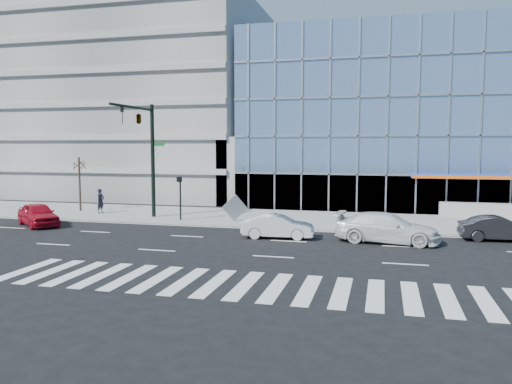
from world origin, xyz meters
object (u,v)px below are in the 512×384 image
(white_suv, at_px, (387,228))
(ped_signal_post, at_px, (180,191))
(dark_sedan, at_px, (499,229))
(red_sedan, at_px, (38,214))
(pedestrian, at_px, (101,201))
(street_tree_near, at_px, (79,165))
(tilted_panel, at_px, (235,208))
(white_sedan, at_px, (278,226))
(traffic_signal, at_px, (143,132))

(white_suv, bearing_deg, ped_signal_post, 80.16)
(dark_sedan, bearing_deg, red_sedan, 89.10)
(red_sedan, distance_m, pedestrian, 5.69)
(street_tree_near, height_order, tilted_panel, street_tree_near)
(ped_signal_post, xyz_separation_m, white_sedan, (7.73, -4.17, -1.47))
(ped_signal_post, bearing_deg, tilted_panel, 6.30)
(red_sedan, bearing_deg, tilted_panel, -34.34)
(street_tree_near, distance_m, dark_sedan, 29.74)
(street_tree_near, bearing_deg, white_suv, -15.69)
(street_tree_near, distance_m, pedestrian, 3.60)
(ped_signal_post, relative_size, white_sedan, 0.74)
(white_suv, bearing_deg, traffic_signal, 83.79)
(ped_signal_post, xyz_separation_m, pedestrian, (-7.24, 1.80, -1.07))
(dark_sedan, xyz_separation_m, pedestrian, (-26.98, 3.74, 0.39))
(ped_signal_post, height_order, red_sedan, ped_signal_post)
(traffic_signal, distance_m, pedestrian, 7.29)
(white_sedan, relative_size, dark_sedan, 0.99)
(traffic_signal, relative_size, ped_signal_post, 2.67)
(pedestrian, bearing_deg, ped_signal_post, -95.47)
(dark_sedan, xyz_separation_m, tilted_panel, (-15.94, 2.36, 0.39))
(white_suv, bearing_deg, tilted_panel, 72.47)
(traffic_signal, xyz_separation_m, ped_signal_post, (2.50, 0.37, -4.02))
(street_tree_near, distance_m, white_sedan, 18.76)
(white_sedan, relative_size, tilted_panel, 3.14)
(traffic_signal, xyz_separation_m, white_sedan, (10.23, -3.80, -5.49))
(white_sedan, bearing_deg, white_suv, -93.24)
(traffic_signal, xyz_separation_m, dark_sedan, (22.23, -1.57, -5.48))
(white_suv, height_order, dark_sedan, white_suv)
(dark_sedan, relative_size, tilted_panel, 3.18)
(pedestrian, bearing_deg, street_tree_near, 79.99)
(dark_sedan, distance_m, tilted_panel, 16.12)
(dark_sedan, bearing_deg, pedestrian, 77.52)
(street_tree_near, relative_size, red_sedan, 0.96)
(white_sedan, height_order, pedestrian, pedestrian)
(ped_signal_post, height_order, street_tree_near, street_tree_near)
(dark_sedan, distance_m, pedestrian, 27.24)
(red_sedan, height_order, pedestrian, pedestrian)
(tilted_panel, bearing_deg, red_sedan, 160.58)
(street_tree_near, xyz_separation_m, white_suv, (23.23, -6.53, -2.98))
(white_suv, relative_size, dark_sedan, 1.34)
(white_suv, xyz_separation_m, pedestrian, (-20.98, 5.77, 0.27))
(white_sedan, bearing_deg, red_sedan, 83.35)
(street_tree_near, xyz_separation_m, tilted_panel, (13.29, -2.14, -2.71))
(ped_signal_post, relative_size, red_sedan, 0.68)
(white_suv, relative_size, white_sedan, 1.36)
(white_sedan, bearing_deg, pedestrian, 63.09)
(ped_signal_post, bearing_deg, red_sedan, -156.02)
(pedestrian, bearing_deg, traffic_signal, -106.13)
(traffic_signal, xyz_separation_m, white_suv, (16.23, -3.60, -5.36))
(ped_signal_post, distance_m, dark_sedan, 19.88)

